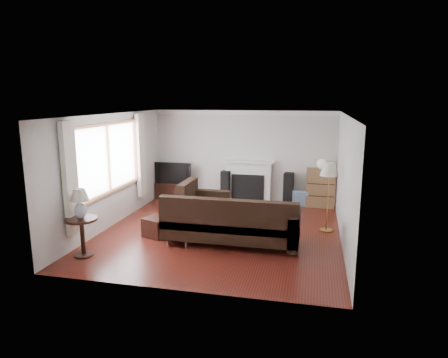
% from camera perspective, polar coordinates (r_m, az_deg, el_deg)
% --- Properties ---
extents(room, '(5.10, 5.60, 2.54)m').
position_cam_1_polar(room, '(8.37, -0.46, 0.60)').
color(room, '#581B13').
rests_on(room, ground).
extents(window, '(0.12, 2.74, 1.54)m').
position_cam_1_polar(window, '(9.02, -16.12, 2.87)').
color(window, brown).
rests_on(window, room).
extents(curtain_near, '(0.10, 0.35, 2.10)m').
position_cam_1_polar(curtain_near, '(7.74, -21.12, 0.03)').
color(curtain_near, silver).
rests_on(curtain_near, room).
extents(curtain_far, '(0.10, 0.35, 2.10)m').
position_cam_1_polar(curtain_far, '(10.36, -11.80, 3.33)').
color(curtain_far, silver).
rests_on(curtain_far, room).
extents(fireplace, '(1.40, 0.26, 1.15)m').
position_cam_1_polar(fireplace, '(11.02, 3.46, -0.32)').
color(fireplace, white).
rests_on(fireplace, room).
extents(tv_stand, '(0.91, 0.41, 0.46)m').
position_cam_1_polar(tv_stand, '(11.50, -7.38, -1.65)').
color(tv_stand, black).
rests_on(tv_stand, ground).
extents(television, '(1.05, 0.14, 0.60)m').
position_cam_1_polar(television, '(11.37, -7.13, 0.93)').
color(television, black).
rests_on(television, tv_stand).
extents(speaker_left, '(0.27, 0.31, 0.86)m').
position_cam_1_polar(speaker_left, '(11.07, 0.30, -1.01)').
color(speaker_left, black).
rests_on(speaker_left, ground).
extents(speaker_right, '(0.27, 0.32, 0.87)m').
position_cam_1_polar(speaker_right, '(10.84, 9.19, -1.40)').
color(speaker_right, black).
rests_on(speaker_right, ground).
extents(bookshelf, '(0.74, 0.35, 1.02)m').
position_cam_1_polar(bookshelf, '(10.79, 13.64, -1.25)').
color(bookshelf, brown).
rests_on(bookshelf, ground).
extents(globe_lamp, '(0.26, 0.26, 0.26)m').
position_cam_1_polar(globe_lamp, '(10.67, 13.80, 2.09)').
color(globe_lamp, white).
rests_on(globe_lamp, bookshelf).
extents(sectional_sofa, '(2.87, 2.10, 0.93)m').
position_cam_1_polar(sectional_sofa, '(7.91, 1.08, -5.95)').
color(sectional_sofa, black).
rests_on(sectional_sofa, ground).
extents(coffee_table, '(1.08, 0.71, 0.39)m').
position_cam_1_polar(coffee_table, '(9.49, 3.63, -4.64)').
color(coffee_table, olive).
rests_on(coffee_table, ground).
extents(footstool, '(0.61, 0.61, 0.40)m').
position_cam_1_polar(footstool, '(8.49, -9.55, -6.74)').
color(footstool, black).
rests_on(footstool, ground).
extents(floor_lamp, '(0.43, 0.43, 1.50)m').
position_cam_1_polar(floor_lamp, '(8.81, 14.62, -2.56)').
color(floor_lamp, '#A8793A').
rests_on(floor_lamp, ground).
extents(side_table, '(0.57, 0.57, 0.71)m').
position_cam_1_polar(side_table, '(7.76, -19.55, -7.81)').
color(side_table, black).
rests_on(side_table, ground).
extents(table_lamp, '(0.33, 0.33, 0.53)m').
position_cam_1_polar(table_lamp, '(7.58, -19.87, -3.35)').
color(table_lamp, silver).
rests_on(table_lamp, side_table).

